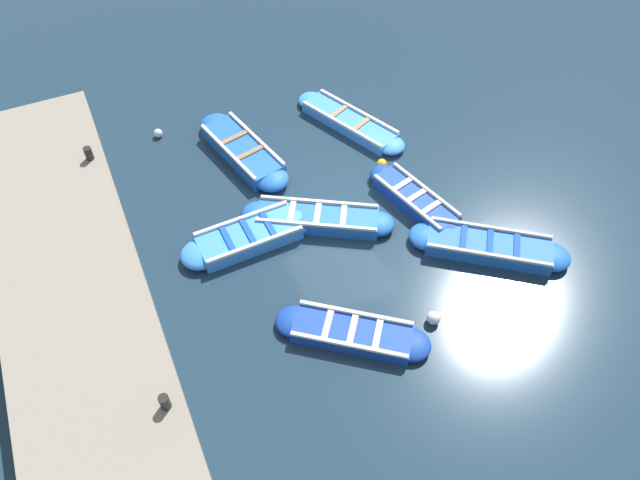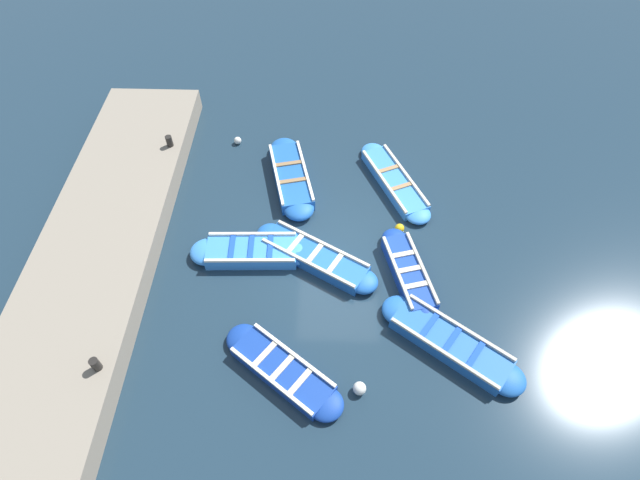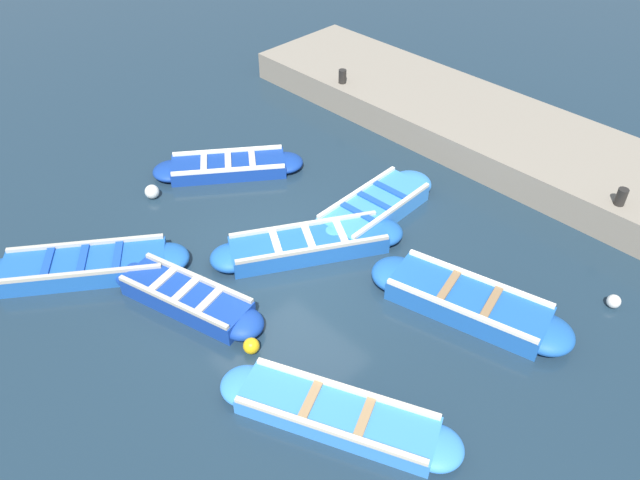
{
  "view_description": "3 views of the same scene",
  "coord_description": "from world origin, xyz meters",
  "px_view_note": "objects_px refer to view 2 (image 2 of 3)",
  "views": [
    {
      "loc": [
        4.79,
        9.45,
        11.63
      ],
      "look_at": [
        0.94,
        0.8,
        0.22
      ],
      "focal_mm": 35.0,
      "sensor_mm": 36.0,
      "label": 1
    },
    {
      "loc": [
        0.32,
        8.15,
        11.1
      ],
      "look_at": [
        0.58,
        -0.45,
        0.21
      ],
      "focal_mm": 28.0,
      "sensor_mm": 36.0,
      "label": 2
    },
    {
      "loc": [
        -5.55,
        -6.49,
        7.91
      ],
      "look_at": [
        0.75,
        -0.14,
        0.42
      ],
      "focal_mm": 35.0,
      "sensor_mm": 36.0,
      "label": 3
    }
  ],
  "objects_px": {
    "boat_alongside": "(409,273)",
    "boat_inner_gap": "(315,257)",
    "boat_bow_out": "(450,343)",
    "boat_broadside": "(394,181)",
    "bollard_mid_north": "(96,364)",
    "boat_tucked": "(252,252)",
    "boat_outer_left": "(283,370)",
    "buoy_white_drifting": "(400,228)",
    "bollard_north": "(169,141)",
    "boat_mid_row": "(291,177)",
    "buoy_yellow_far": "(238,141)",
    "buoy_orange_near": "(360,388)"
  },
  "relations": [
    {
      "from": "boat_alongside",
      "to": "boat_inner_gap",
      "type": "distance_m",
      "value": 2.54
    },
    {
      "from": "boat_bow_out",
      "to": "boat_broadside",
      "type": "bearing_deg",
      "value": -79.56
    },
    {
      "from": "boat_alongside",
      "to": "bollard_mid_north",
      "type": "distance_m",
      "value": 7.84
    },
    {
      "from": "boat_tucked",
      "to": "boat_inner_gap",
      "type": "bearing_deg",
      "value": 175.65
    },
    {
      "from": "boat_outer_left",
      "to": "buoy_white_drifting",
      "type": "xyz_separation_m",
      "value": [
        -3.01,
        -4.39,
        -0.02
      ]
    },
    {
      "from": "boat_alongside",
      "to": "boat_inner_gap",
      "type": "bearing_deg",
      "value": -10.53
    },
    {
      "from": "boat_inner_gap",
      "to": "bollard_north",
      "type": "bearing_deg",
      "value": -39.24
    },
    {
      "from": "boat_alongside",
      "to": "bollard_mid_north",
      "type": "bearing_deg",
      "value": 23.45
    },
    {
      "from": "boat_mid_row",
      "to": "boat_tucked",
      "type": "relative_size",
      "value": 1.1
    },
    {
      "from": "boat_bow_out",
      "to": "bollard_north",
      "type": "xyz_separation_m",
      "value": [
        8.01,
        -6.27,
        0.71
      ]
    },
    {
      "from": "boat_inner_gap",
      "to": "buoy_yellow_far",
      "type": "distance_m",
      "value": 5.53
    },
    {
      "from": "bollard_mid_north",
      "to": "boat_broadside",
      "type": "bearing_deg",
      "value": -136.75
    },
    {
      "from": "buoy_orange_near",
      "to": "boat_bow_out",
      "type": "bearing_deg",
      "value": -151.79
    },
    {
      "from": "boat_alongside",
      "to": "bollard_north",
      "type": "xyz_separation_m",
      "value": [
        7.16,
        -4.27,
        0.7
      ]
    },
    {
      "from": "boat_bow_out",
      "to": "bollard_north",
      "type": "distance_m",
      "value": 10.19
    },
    {
      "from": "boat_mid_row",
      "to": "boat_bow_out",
      "type": "xyz_separation_m",
      "value": [
        -4.21,
        5.52,
        -0.02
      ]
    },
    {
      "from": "boat_inner_gap",
      "to": "buoy_orange_near",
      "type": "height_order",
      "value": "boat_inner_gap"
    },
    {
      "from": "boat_bow_out",
      "to": "bollard_north",
      "type": "height_order",
      "value": "bollard_north"
    },
    {
      "from": "boat_tucked",
      "to": "bollard_north",
      "type": "xyz_separation_m",
      "value": [
        2.92,
        -3.67,
        0.7
      ]
    },
    {
      "from": "boat_mid_row",
      "to": "boat_broadside",
      "type": "relative_size",
      "value": 1.01
    },
    {
      "from": "boat_mid_row",
      "to": "buoy_yellow_far",
      "type": "relative_size",
      "value": 15.38
    },
    {
      "from": "boat_outer_left",
      "to": "boat_tucked",
      "type": "distance_m",
      "value": 3.57
    },
    {
      "from": "boat_bow_out",
      "to": "bollard_mid_north",
      "type": "bearing_deg",
      "value": 7.9
    },
    {
      "from": "boat_outer_left",
      "to": "boat_tucked",
      "type": "xyz_separation_m",
      "value": [
        1.11,
        -3.39,
        0.04
      ]
    },
    {
      "from": "boat_alongside",
      "to": "buoy_yellow_far",
      "type": "xyz_separation_m",
      "value": [
        5.27,
        -5.26,
        -0.06
      ]
    },
    {
      "from": "boat_mid_row",
      "to": "buoy_orange_near",
      "type": "xyz_separation_m",
      "value": [
        -2.0,
        6.7,
        -0.05
      ]
    },
    {
      "from": "bollard_north",
      "to": "buoy_white_drifting",
      "type": "bearing_deg",
      "value": 159.15
    },
    {
      "from": "boat_mid_row",
      "to": "buoy_white_drifting",
      "type": "xyz_separation_m",
      "value": [
        -3.23,
        1.93,
        -0.06
      ]
    },
    {
      "from": "boat_inner_gap",
      "to": "buoy_white_drifting",
      "type": "xyz_separation_m",
      "value": [
        -2.38,
        -1.13,
        -0.05
      ]
    },
    {
      "from": "boat_tucked",
      "to": "buoy_yellow_far",
      "type": "bearing_deg",
      "value": -77.65
    },
    {
      "from": "boat_mid_row",
      "to": "boat_broadside",
      "type": "xyz_separation_m",
      "value": [
        -3.2,
        0.04,
        -0.05
      ]
    },
    {
      "from": "buoy_yellow_far",
      "to": "buoy_white_drifting",
      "type": "relative_size",
      "value": 0.9
    },
    {
      "from": "bollard_mid_north",
      "to": "buoy_orange_near",
      "type": "height_order",
      "value": "bollard_mid_north"
    },
    {
      "from": "boat_mid_row",
      "to": "bollard_mid_north",
      "type": "height_order",
      "value": "bollard_mid_north"
    },
    {
      "from": "boat_outer_left",
      "to": "boat_bow_out",
      "type": "bearing_deg",
      "value": -168.64
    },
    {
      "from": "boat_alongside",
      "to": "boat_bow_out",
      "type": "bearing_deg",
      "value": 112.96
    },
    {
      "from": "boat_mid_row",
      "to": "boat_bow_out",
      "type": "height_order",
      "value": "boat_mid_row"
    },
    {
      "from": "boat_tucked",
      "to": "buoy_white_drifting",
      "type": "distance_m",
      "value": 4.24
    },
    {
      "from": "buoy_white_drifting",
      "to": "boat_outer_left",
      "type": "bearing_deg",
      "value": 55.55
    },
    {
      "from": "boat_alongside",
      "to": "buoy_yellow_far",
      "type": "bearing_deg",
      "value": -44.96
    },
    {
      "from": "boat_alongside",
      "to": "buoy_orange_near",
      "type": "height_order",
      "value": "boat_alongside"
    },
    {
      "from": "boat_alongside",
      "to": "bollard_mid_north",
      "type": "height_order",
      "value": "bollard_mid_north"
    },
    {
      "from": "boat_tucked",
      "to": "buoy_yellow_far",
      "type": "relative_size",
      "value": 14.04
    },
    {
      "from": "boat_mid_row",
      "to": "bollard_north",
      "type": "xyz_separation_m",
      "value": [
        3.8,
        -0.75,
        0.69
      ]
    },
    {
      "from": "boat_broadside",
      "to": "buoy_yellow_far",
      "type": "bearing_deg",
      "value": -19.24
    },
    {
      "from": "boat_alongside",
      "to": "buoy_yellow_far",
      "type": "relative_size",
      "value": 13.11
    },
    {
      "from": "boat_tucked",
      "to": "bollard_mid_north",
      "type": "bearing_deg",
      "value": 51.77
    },
    {
      "from": "buoy_orange_near",
      "to": "buoy_white_drifting",
      "type": "xyz_separation_m",
      "value": [
        -1.23,
        -4.77,
        -0.02
      ]
    },
    {
      "from": "boat_tucked",
      "to": "boat_outer_left",
      "type": "bearing_deg",
      "value": 108.12
    },
    {
      "from": "bollard_mid_north",
      "to": "bollard_north",
      "type": "bearing_deg",
      "value": -90.0
    }
  ]
}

